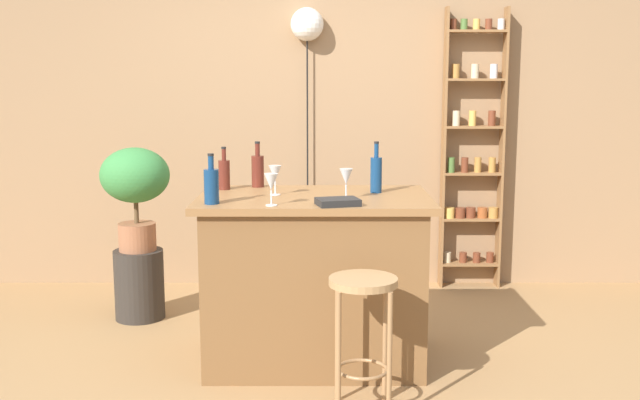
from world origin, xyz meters
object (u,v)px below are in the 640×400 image
object	(u,v)px
plant_stool	(136,284)
cookbook	(335,202)
potted_plant	(132,184)
bottle_olive_oil	(221,174)
spice_shelf	(469,152)
bottle_wine_red	(208,185)
wine_glass_right	(268,183)
bottle_sauce_amber	(373,173)
bar_stool	(360,313)
bottle_spirits_clear	(254,170)
pendant_globe_light	(304,27)
wine_glass_center	(272,174)
wine_glass_left	(343,177)

from	to	relation	value
plant_stool	cookbook	bearing A→B (deg)	-38.99
potted_plant	bottle_olive_oil	xyz separation A→B (m)	(0.64, -0.50, 0.13)
spice_shelf	bottle_olive_oil	xyz separation A→B (m)	(-1.70, -1.28, -0.00)
bottle_wine_red	wine_glass_right	size ratio (longest dim) A/B	1.58
bottle_sauce_amber	spice_shelf	bearing A→B (deg)	59.39
bar_stool	potted_plant	size ratio (longest dim) A/B	0.98
bottle_olive_oil	bottle_spirits_clear	world-z (taller)	bottle_spirits_clear
potted_plant	bottle_wine_red	bearing A→B (deg)	-57.24
bottle_olive_oil	plant_stool	bearing A→B (deg)	142.16
wine_glass_right	pendant_globe_light	xyz separation A→B (m)	(0.15, 1.86, 0.89)
plant_stool	cookbook	size ratio (longest dim) A/B	2.20
spice_shelf	pendant_globe_light	bearing A→B (deg)	178.95
spice_shelf	bottle_wine_red	xyz separation A→B (m)	(-1.70, -1.78, 0.00)
bar_stool	wine_glass_center	world-z (taller)	wine_glass_center
pendant_globe_light	wine_glass_center	bearing A→B (deg)	-95.80
bottle_wine_red	bottle_olive_oil	bearing A→B (deg)	89.77
plant_stool	wine_glass_right	xyz separation A→B (m)	(0.95, -1.05, 0.83)
wine_glass_center	plant_stool	bearing A→B (deg)	143.40
spice_shelf	cookbook	distance (m)	2.11
bottle_sauce_amber	cookbook	bearing A→B (deg)	-118.05
spice_shelf	cookbook	xyz separation A→B (m)	(-1.05, -1.82, -0.08)
wine_glass_center	wine_glass_right	bearing A→B (deg)	-89.84
plant_stool	cookbook	distance (m)	1.81
bottle_sauce_amber	bottle_spirits_clear	size ratio (longest dim) A/B	1.07
spice_shelf	bottle_sauce_amber	world-z (taller)	spice_shelf
spice_shelf	bottle_sauce_amber	size ratio (longest dim) A/B	7.25
plant_stool	wine_glass_center	bearing A→B (deg)	-36.60
bottle_spirits_clear	spice_shelf	bearing A→B (deg)	37.92
wine_glass_center	pendant_globe_light	world-z (taller)	pendant_globe_light
bottle_olive_oil	bottle_sauce_amber	bearing A→B (deg)	-7.86
wine_glass_center	wine_glass_right	xyz separation A→B (m)	(0.00, -0.35, 0.00)
potted_plant	wine_glass_right	distance (m)	1.43
cookbook	bottle_wine_red	bearing A→B (deg)	161.30
bottle_spirits_clear	cookbook	size ratio (longest dim) A/B	1.29
spice_shelf	bottle_wine_red	bearing A→B (deg)	-133.73
wine_glass_right	pendant_globe_light	bearing A→B (deg)	85.31
bottle_spirits_clear	potted_plant	bearing A→B (deg)	154.31
bottle_spirits_clear	bottle_wine_red	bearing A→B (deg)	-107.40
bottle_wine_red	cookbook	xyz separation A→B (m)	(0.65, -0.05, -0.08)
pendant_globe_light	bar_stool	bearing A→B (deg)	-82.36
potted_plant	pendant_globe_light	world-z (taller)	pendant_globe_light
potted_plant	bottle_olive_oil	distance (m)	0.83
cookbook	wine_glass_center	bearing A→B (deg)	120.39
plant_stool	cookbook	xyz separation A→B (m)	(1.29, -1.04, 0.73)
bottle_olive_oil	pendant_globe_light	world-z (taller)	pendant_globe_light
bar_stool	cookbook	bearing A→B (deg)	107.07
cookbook	bottle_olive_oil	bearing A→B (deg)	125.22
wine_glass_right	potted_plant	bearing A→B (deg)	132.12
bottle_wine_red	wine_glass_left	size ratio (longest dim) A/B	1.58
bar_stool	wine_glass_center	xyz separation A→B (m)	(-0.45, 0.70, 0.57)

